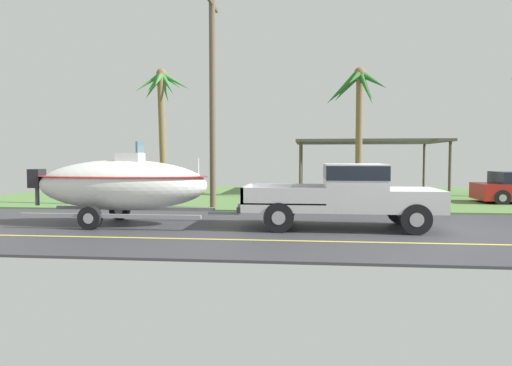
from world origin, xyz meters
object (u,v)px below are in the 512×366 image
object	(u,v)px
palm_tree_mid	(162,98)
utility_pole	(213,96)
carport_awning	(368,143)
pickup_truck_towing	(353,192)
palm_tree_near_left	(357,100)
boat_on_trailer	(122,185)

from	to	relation	value
palm_tree_mid	utility_pole	world-z (taller)	utility_pole
carport_awning	pickup_truck_towing	bearing A→B (deg)	-99.08
palm_tree_near_left	utility_pole	world-z (taller)	utility_pole
palm_tree_mid	utility_pole	size ratio (longest dim) A/B	0.85
utility_pole	palm_tree_mid	bearing A→B (deg)	118.65
pickup_truck_towing	palm_tree_mid	bearing A→B (deg)	126.46
utility_pole	carport_awning	bearing A→B (deg)	51.45
palm_tree_near_left	utility_pole	distance (m)	7.97
boat_on_trailer	palm_tree_mid	xyz separation A→B (m)	(-2.87, 12.97, 4.18)
carport_awning	utility_pole	world-z (taller)	utility_pole
boat_on_trailer	palm_tree_mid	distance (m)	13.93
pickup_truck_towing	boat_on_trailer	distance (m)	6.71
palm_tree_mid	utility_pole	distance (m)	9.94
carport_awning	palm_tree_near_left	xyz separation A→B (m)	(-0.97, -3.40, 1.96)
carport_awning	utility_pole	xyz separation A→B (m)	(-6.92, -8.68, 1.53)
pickup_truck_towing	boat_on_trailer	xyz separation A→B (m)	(-6.71, -0.00, 0.17)
pickup_truck_towing	boat_on_trailer	size ratio (longest dim) A/B	0.88
palm_tree_mid	utility_pole	bearing A→B (deg)	-61.35
boat_on_trailer	utility_pole	bearing A→B (deg)	66.49
palm_tree_near_left	palm_tree_mid	distance (m)	11.23
palm_tree_mid	boat_on_trailer	bearing A→B (deg)	-77.51
palm_tree_near_left	utility_pole	bearing A→B (deg)	-138.38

